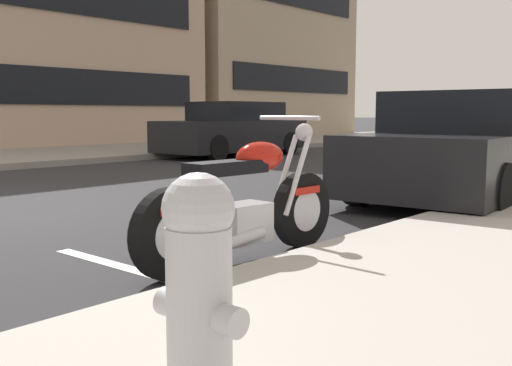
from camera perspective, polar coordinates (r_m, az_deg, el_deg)
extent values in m
cube|color=gray|center=(20.27, -2.77, 3.68)|extent=(120.00, 5.00, 0.14)
cube|color=silver|center=(4.36, -10.51, -8.49)|extent=(0.12, 2.20, 0.01)
cylinder|color=black|center=(5.08, 4.43, -2.59)|extent=(0.64, 0.14, 0.64)
cylinder|color=silver|center=(5.08, 4.43, -2.59)|extent=(0.36, 0.13, 0.35)
cylinder|color=black|center=(4.10, -8.12, -4.89)|extent=(0.64, 0.14, 0.64)
cylinder|color=silver|center=(4.10, -8.12, -4.89)|extent=(0.36, 0.13, 0.35)
cube|color=silver|center=(4.56, -1.17, -3.83)|extent=(0.41, 0.28, 0.30)
cube|color=black|center=(4.38, -2.83, 1.47)|extent=(0.69, 0.25, 0.10)
ellipsoid|color=#B7190F|center=(4.63, 0.38, 2.51)|extent=(0.49, 0.26, 0.24)
cube|color=#B7190F|center=(4.10, -7.62, -2.38)|extent=(0.37, 0.19, 0.06)
cube|color=#B7190F|center=(5.04, 4.30, -0.64)|extent=(0.33, 0.17, 0.06)
cylinder|color=silver|center=(4.97, 2.76, 0.88)|extent=(0.34, 0.06, 0.65)
cylinder|color=silver|center=(4.88, 4.01, 0.77)|extent=(0.34, 0.06, 0.65)
cylinder|color=silver|center=(4.88, 3.17, 6.24)|extent=(0.06, 0.62, 0.04)
sphere|color=silver|center=(5.03, 4.64, 4.88)|extent=(0.15, 0.15, 0.15)
cylinder|color=silver|center=(4.28, -2.65, -5.86)|extent=(0.71, 0.12, 0.16)
cube|color=black|center=(8.43, 19.31, 2.15)|extent=(4.43, 2.11, 0.73)
cube|color=black|center=(8.49, 19.65, 6.40)|extent=(2.24, 1.81, 0.52)
cylinder|color=black|center=(10.06, 17.28, 1.68)|extent=(0.63, 0.26, 0.62)
cylinder|color=black|center=(7.45, 9.81, 0.22)|extent=(0.63, 0.26, 0.62)
cylinder|color=black|center=(6.86, 22.14, -0.73)|extent=(0.63, 0.26, 0.62)
cylinder|color=black|center=(12.48, 21.58, 2.44)|extent=(0.63, 0.26, 0.62)
cube|color=black|center=(15.88, -2.27, 4.59)|extent=(4.40, 1.85, 0.78)
cube|color=black|center=(15.99, -1.89, 6.88)|extent=(2.28, 1.66, 0.49)
cylinder|color=black|center=(14.30, -3.76, 3.38)|extent=(0.63, 0.23, 0.62)
cylinder|color=black|center=(15.43, -8.05, 3.57)|extent=(0.63, 0.23, 0.62)
cylinder|color=black|center=(16.51, 3.14, 3.83)|extent=(0.63, 0.23, 0.62)
cylinder|color=black|center=(17.50, -1.05, 4.00)|extent=(0.63, 0.23, 0.62)
cylinder|color=#B7B7BC|center=(2.03, -5.43, -12.99)|extent=(0.22, 0.22, 0.63)
sphere|color=#B7B7BC|center=(1.94, -5.56, -2.49)|extent=(0.24, 0.24, 0.24)
cylinder|color=#B7B7BC|center=(2.12, -8.10, -11.28)|extent=(0.10, 0.08, 0.10)
cylinder|color=#B7B7BC|center=(1.93, -2.50, -13.08)|extent=(0.10, 0.08, 0.10)
cube|color=tan|center=(23.69, -22.84, 14.14)|extent=(10.64, 9.31, 8.82)
cube|color=black|center=(19.40, -16.31, 8.82)|extent=(8.94, 0.06, 1.10)
cube|color=tan|center=(31.17, -4.82, 15.60)|extent=(9.89, 11.49, 11.93)
cube|color=black|center=(27.00, 3.95, 9.85)|extent=(8.31, 0.06, 1.10)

